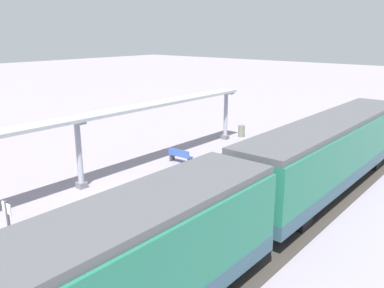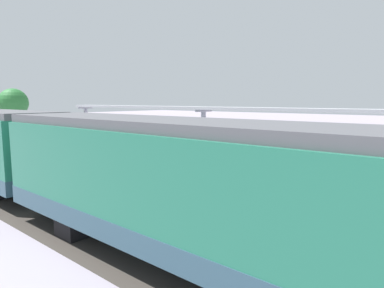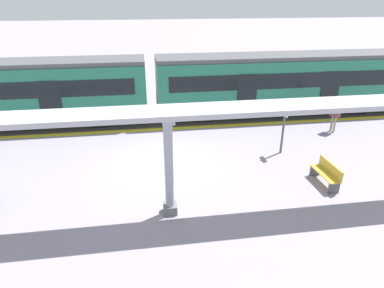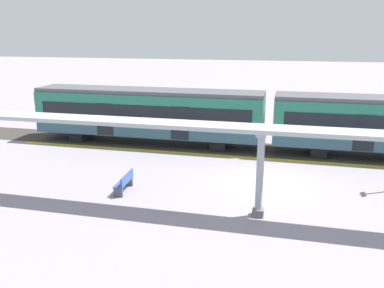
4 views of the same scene
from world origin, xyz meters
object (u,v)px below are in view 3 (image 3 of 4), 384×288
(train_near_carriage, at_px, (7,93))
(platform_info_sign, at_px, (284,125))
(train_far_carriage, at_px, (280,83))
(bench_near_end, at_px, (327,173))
(passenger_waiting_near_edge, at_px, (335,112))
(canopy_pillar_second, at_px, (169,166))

(train_near_carriage, relative_size, platform_info_sign, 6.63)
(train_near_carriage, distance_m, train_far_carriage, 15.17)
(train_far_carriage, relative_size, bench_near_end, 9.65)
(train_far_carriage, relative_size, platform_info_sign, 6.63)
(bench_near_end, height_order, passenger_waiting_near_edge, passenger_waiting_near_edge)
(train_near_carriage, bearing_deg, platform_info_sign, 67.32)
(train_near_carriage, xyz_separation_m, canopy_pillar_second, (9.33, 7.77, -0.10))
(canopy_pillar_second, bearing_deg, passenger_waiting_near_edge, 123.03)
(train_far_carriage, height_order, passenger_waiting_near_edge, train_far_carriage)
(canopy_pillar_second, distance_m, platform_info_sign, 6.62)
(train_near_carriage, bearing_deg, passenger_waiting_near_edge, 78.48)
(train_near_carriage, height_order, platform_info_sign, train_near_carriage)
(train_near_carriage, relative_size, canopy_pillar_second, 4.28)
(train_far_carriage, relative_size, canopy_pillar_second, 4.28)
(passenger_waiting_near_edge, bearing_deg, platform_info_sign, -60.72)
(bench_near_end, relative_size, passenger_waiting_near_edge, 0.89)
(train_near_carriage, height_order, train_far_carriage, same)
(train_near_carriage, distance_m, canopy_pillar_second, 12.14)
(canopy_pillar_second, xyz_separation_m, passenger_waiting_near_edge, (-5.89, 9.07, -0.67))
(bench_near_end, height_order, platform_info_sign, platform_info_sign)
(canopy_pillar_second, bearing_deg, bench_near_end, 99.25)
(train_near_carriage, height_order, passenger_waiting_near_edge, train_near_carriage)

